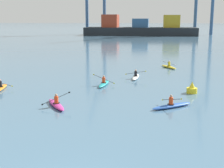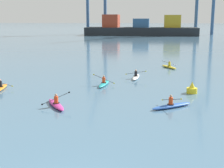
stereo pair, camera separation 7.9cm
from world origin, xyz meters
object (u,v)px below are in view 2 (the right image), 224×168
object	(u,v)px
kayak_orange	(1,87)
kayak_magenta	(56,104)
channel_buoy	(192,89)
kayak_teal	(104,83)
kayak_yellow	(169,67)
kayak_blue	(172,105)
container_barge	(141,28)
kayak_white	(136,77)

from	to	relation	value
kayak_orange	kayak_magenta	bearing A→B (deg)	-35.41
channel_buoy	kayak_teal	distance (m)	8.24
kayak_orange	kayak_yellow	distance (m)	21.28
kayak_blue	channel_buoy	bearing A→B (deg)	68.43
container_barge	channel_buoy	bearing A→B (deg)	-84.40
channel_buoy	kayak_yellow	world-z (taller)	kayak_yellow
kayak_blue	kayak_teal	xyz separation A→B (m)	(-6.04, 7.00, -0.00)
kayak_yellow	channel_buoy	bearing A→B (deg)	-84.06
container_barge	kayak_white	xyz separation A→B (m)	(3.93, -86.62, -2.33)
channel_buoy	kayak_orange	world-z (taller)	kayak_orange
kayak_blue	kayak_magenta	distance (m)	8.29
container_barge	kayak_magenta	distance (m)	98.38
kayak_magenta	kayak_teal	distance (m)	8.11
channel_buoy	kayak_teal	world-z (taller)	kayak_teal
kayak_blue	kayak_teal	distance (m)	9.24
container_barge	kayak_teal	xyz separation A→B (m)	(1.15, -90.54, -2.33)
container_barge	kayak_orange	bearing A→B (deg)	-94.68
container_barge	kayak_blue	distance (m)	97.83
container_barge	kayak_teal	world-z (taller)	container_barge
kayak_yellow	kayak_white	size ratio (longest dim) A/B	0.96
container_barge	kayak_yellow	world-z (taller)	container_barge
channel_buoy	kayak_magenta	distance (m)	11.59
kayak_yellow	kayak_teal	distance (m)	13.35
channel_buoy	kayak_orange	xyz separation A→B (m)	(-16.76, -0.89, -0.19)
channel_buoy	kayak_teal	xyz separation A→B (m)	(-7.93, 2.21, -0.19)
kayak_orange	kayak_teal	bearing A→B (deg)	19.36
kayak_magenta	kayak_blue	bearing A→B (deg)	5.61
kayak_orange	kayak_magenta	distance (m)	8.12
channel_buoy	kayak_magenta	xyz separation A→B (m)	(-10.14, -5.60, -0.19)
kayak_teal	kayak_magenta	bearing A→B (deg)	-105.82
channel_buoy	kayak_yellow	xyz separation A→B (m)	(-1.44, 13.87, -0.19)
channel_buoy	kayak_blue	size ratio (longest dim) A/B	0.32
kayak_blue	kayak_teal	world-z (taller)	kayak_teal
kayak_orange	kayak_yellow	bearing A→B (deg)	43.95
kayak_blue	kayak_teal	size ratio (longest dim) A/B	0.90
container_barge	kayak_magenta	bearing A→B (deg)	-90.62
kayak_yellow	kayak_orange	bearing A→B (deg)	-136.05
kayak_teal	channel_buoy	bearing A→B (deg)	-15.55
kayak_magenta	kayak_yellow	bearing A→B (deg)	65.92
container_barge	kayak_blue	bearing A→B (deg)	-85.78
container_barge	kayak_blue	world-z (taller)	container_barge
container_barge	kayak_yellow	bearing A→B (deg)	-84.46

